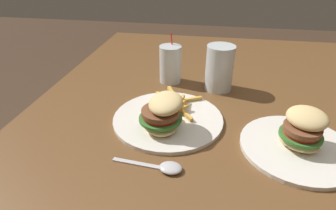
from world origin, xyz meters
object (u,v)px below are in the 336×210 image
at_px(beer_glass, 219,69).
at_px(spoon, 167,167).
at_px(meal_plate_near, 166,115).
at_px(juice_glass, 170,66).
at_px(meal_plate_far, 300,139).

xyz_separation_m(beer_glass, spoon, (0.40, -0.10, -0.06)).
height_order(meal_plate_near, juice_glass, juice_glass).
xyz_separation_m(meal_plate_near, juice_glass, (-0.26, -0.03, 0.03)).
distance_m(juice_glass, spoon, 0.44).
bearing_deg(meal_plate_near, beer_glass, 151.13).
height_order(meal_plate_near, meal_plate_far, meal_plate_near).
distance_m(juice_glass, meal_plate_far, 0.47).
relative_size(meal_plate_near, beer_glass, 2.03).
relative_size(juice_glass, spoon, 1.03).
bearing_deg(beer_glass, spoon, -13.79).
xyz_separation_m(meal_plate_near, spoon, (0.17, 0.03, -0.02)).
bearing_deg(meal_plate_far, meal_plate_near, -98.61).
bearing_deg(beer_glass, meal_plate_far, 33.43).
bearing_deg(juice_glass, spoon, 8.31).
bearing_deg(beer_glass, juice_glass, -100.50).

